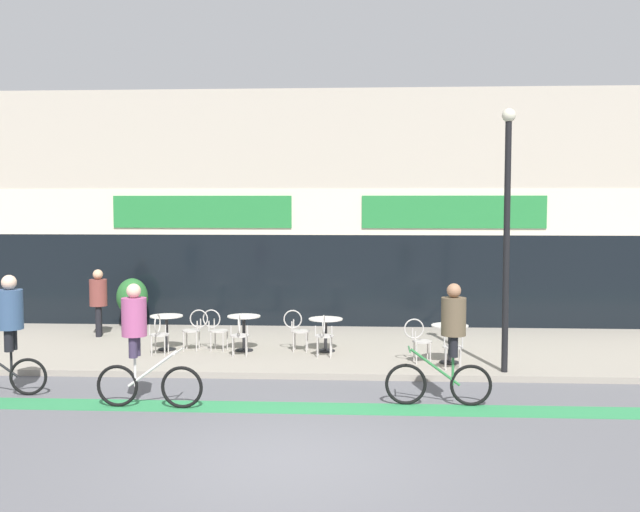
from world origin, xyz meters
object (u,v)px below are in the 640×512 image
Objects in this scene: cafe_chair_3_near at (453,343)px; cafe_chair_3_side at (419,337)px; cafe_chair_2_near at (324,333)px; lamp_post at (507,221)px; cafe_chair_1_side at (216,327)px; cyclist_2 at (7,324)px; bistro_table_0 at (167,325)px; cafe_chair_1_near at (240,332)px; bistro_table_3 at (450,336)px; bistro_table_1 at (244,326)px; cafe_chair_0_near at (159,331)px; planter_pot at (132,300)px; cafe_chair_2_side at (297,327)px; cyclist_1 at (139,338)px; cafe_chair_0_side at (195,327)px; cyclist_0 at (449,337)px; bistro_table_2 at (326,328)px; pedestrian_near_end at (98,297)px.

cafe_chair_3_side is (-0.62, 0.62, 0.00)m from cafe_chair_3_near.
lamp_post is at bearing -106.17° from cafe_chair_2_near.
cafe_chair_1_side and cafe_chair_3_near have the same top height.
cyclist_2 reaches higher than cafe_chair_3_side.
cafe_chair_2_near is (3.50, -0.58, -0.03)m from bistro_table_0.
bistro_table_3 is at bearing -100.25° from cafe_chair_1_near.
lamp_post is (5.31, -1.75, 2.34)m from bistro_table_1.
cafe_chair_2_near is (3.50, 0.05, 0.00)m from cafe_chair_0_near.
cafe_chair_3_near is 8.87m from planter_pot.
cafe_chair_2_near is 0.88m from cafe_chair_2_side.
cafe_chair_2_side is (1.15, 0.68, 0.00)m from cafe_chair_1_near.
cyclist_1 reaches higher than bistro_table_3.
cafe_chair_0_side is at bearing -44.30° from cafe_chair_0_near.
cyclist_0 is at bearing -142.88° from cafe_chair_2_near.
cyclist_1 is at bearing 5.24° from cyclist_0.
cafe_chair_0_side and cafe_chair_1_side have the same top height.
cyclist_0 reaches higher than cafe_chair_1_side.
cafe_chair_3_side is 0.70× the size of planter_pot.
bistro_table_3 is 0.86× the size of cafe_chair_3_near.
cafe_chair_0_side is at bearing 92.24° from cyclist_1.
cafe_chair_2_near is 4.62m from cyclist_1.
cafe_chair_2_near is at bearing -54.44° from cyclist_0.
cafe_chair_2_side is 1.00× the size of cafe_chair_3_side.
bistro_table_2 is 5.12m from cyclist_1.
cyclist_2 reaches higher than cyclist_1.
bistro_table_0 is at bearing -51.48° from pedestrian_near_end.
lamp_post reaches higher than cyclist_1.
bistro_table_1 is (1.71, -0.00, 0.01)m from bistro_table_0.
cafe_chair_3_near is at bearing -9.90° from cafe_chair_1_side.
cafe_chair_0_side is 0.70× the size of planter_pot.
bistro_table_0 is 6.88m from cyclist_0.
cafe_chair_0_side is 0.55× the size of pedestrian_near_end.
cafe_chair_0_side is (0.63, 0.00, -0.03)m from bistro_table_0.
planter_pot is at bearing 152.04° from bistro_table_2.
cafe_chair_2_near is 6.15m from cyclist_2.
cafe_chair_1_near is 4.43m from pedestrian_near_end.
cafe_chair_1_near is 4.78m from planter_pot.
bistro_table_1 is at bearing -42.53° from cyclist_0.
cafe_chair_1_side is at bearing 0.37° from bistro_table_0.
cafe_chair_0_side is 1.00× the size of cafe_chair_2_side.
bistro_table_3 is at bearing -9.44° from bistro_table_0.
cyclist_2 reaches higher than pedestrian_near_end.
cyclist_1 is at bearing -168.75° from cafe_chair_0_near.
cafe_chair_3_side is at bearing -100.54° from cafe_chair_2_near.
cyclist_2 is (-2.47, -3.56, 0.61)m from cafe_chair_0_side.
bistro_table_2 is at bearing 152.93° from lamp_post.
bistro_table_2 is 0.36× the size of cyclist_0.
cafe_chair_2_near is 1.00× the size of cafe_chair_3_near.
lamp_post reaches higher than cafe_chair_1_near.
cafe_chair_0_near is at bearing 84.62° from cafe_chair_1_near.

